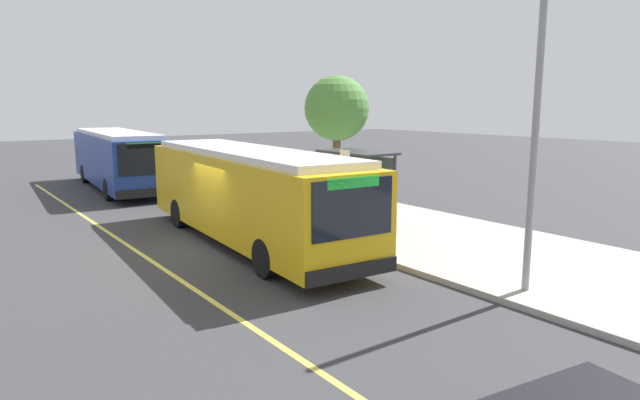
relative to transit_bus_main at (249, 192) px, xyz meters
The scene contains 11 objects.
ground_plane 1.91m from the transit_bus_main, 93.54° to the right, with size 120.00×120.00×0.00m, color #38383A.
sidewalk_curb 5.23m from the transit_bus_main, 90.72° to the left, with size 44.00×6.40×0.15m, color #A8A399.
lane_stripe_center 3.59m from the transit_bus_main, 91.11° to the right, with size 36.00×0.14×0.01m, color #E0D64C.
transit_bus_main is the anchor object (origin of this frame).
transit_bus_second 13.88m from the transit_bus_main, behind, with size 11.25×3.44×2.95m.
bus_shelter 4.83m from the transit_bus_main, 96.34° to the left, with size 2.90×1.60×2.48m.
waiting_bench 4.81m from the transit_bus_main, 93.20° to the left, with size 1.60×0.48×0.95m.
route_sign_post 3.00m from the transit_bus_main, 50.25° to the left, with size 0.44×0.08×2.80m.
pedestrian_commuter 4.42m from the transit_bus_main, 60.98° to the left, with size 0.24×0.40×1.69m.
street_tree_near_shelter 9.17m from the transit_bus_main, 124.45° to the left, with size 2.92×2.92×5.43m.
utility_pole 8.60m from the transit_bus_main, 18.47° to the left, with size 0.16×0.16×6.40m, color gray.
Camera 1 is at (15.00, -7.08, 4.27)m, focal length 30.98 mm.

